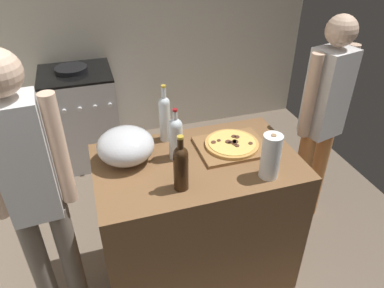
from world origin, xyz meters
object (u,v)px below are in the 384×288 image
object	(u,v)px
wine_bottle_clear	(181,166)
person_in_red	(323,116)
wine_bottle_green	(176,137)
stove	(82,117)
paper_towel_roll	(271,156)
person_in_stripes	(33,190)
pizza	(232,144)
wine_bottle_dark	(165,117)
mixing_bowl	(126,146)

from	to	relation	value
wine_bottle_clear	person_in_red	world-z (taller)	person_in_red
wine_bottle_green	stove	size ratio (longest dim) A/B	0.33
stove	paper_towel_roll	bearing A→B (deg)	-63.09
wine_bottle_clear	stove	bearing A→B (deg)	104.56
wine_bottle_clear	stove	size ratio (longest dim) A/B	0.33
wine_bottle_green	person_in_stripes	size ratio (longest dim) A/B	0.18
pizza	wine_bottle_clear	distance (m)	0.48
paper_towel_roll	wine_bottle_dark	size ratio (longest dim) A/B	0.71
stove	wine_bottle_clear	bearing A→B (deg)	-75.44
wine_bottle_dark	wine_bottle_clear	bearing A→B (deg)	-94.20
pizza	wine_bottle_green	distance (m)	0.35
paper_towel_roll	person_in_red	size ratio (longest dim) A/B	0.16
mixing_bowl	wine_bottle_dark	bearing A→B (deg)	29.95
mixing_bowl	wine_bottle_dark	world-z (taller)	wine_bottle_dark
wine_bottle_green	person_in_red	distance (m)	1.10
pizza	wine_bottle_green	size ratio (longest dim) A/B	1.03
mixing_bowl	person_in_stripes	world-z (taller)	person_in_stripes
person_in_stripes	wine_bottle_dark	bearing A→B (deg)	24.24
pizza	wine_bottle_clear	world-z (taller)	wine_bottle_clear
stove	person_in_red	distance (m)	2.15
paper_towel_roll	pizza	bearing A→B (deg)	105.34
wine_bottle_dark	person_in_stripes	xyz separation A→B (m)	(-0.74, -0.33, -0.11)
paper_towel_roll	wine_bottle_clear	size ratio (longest dim) A/B	0.83
wine_bottle_clear	person_in_red	bearing A→B (deg)	21.16
wine_bottle_green	person_in_red	world-z (taller)	person_in_red
wine_bottle_clear	person_in_stripes	xyz separation A→B (m)	(-0.71, 0.14, -0.09)
person_in_red	person_in_stripes	bearing A→B (deg)	-170.79
wine_bottle_dark	person_in_red	xyz separation A→B (m)	(1.09, -0.04, -0.15)
mixing_bowl	person_in_red	size ratio (longest dim) A/B	0.20
wine_bottle_clear	paper_towel_roll	bearing A→B (deg)	-5.19
paper_towel_roll	person_in_red	distance (m)	0.82
pizza	wine_bottle_dark	xyz separation A→B (m)	(-0.35, 0.21, 0.13)
paper_towel_roll	stove	distance (m)	2.14
wine_bottle_green	mixing_bowl	bearing A→B (deg)	168.52
person_in_stripes	paper_towel_roll	bearing A→B (deg)	-8.79
wine_bottle_dark	stove	xyz separation A→B (m)	(-0.50, 1.32, -0.62)
mixing_bowl	wine_bottle_dark	size ratio (longest dim) A/B	0.88
paper_towel_roll	wine_bottle_green	xyz separation A→B (m)	(-0.42, 0.31, 0.01)
person_in_red	wine_bottle_green	bearing A→B (deg)	-171.13
mixing_bowl	wine_bottle_clear	distance (m)	0.40
pizza	person_in_red	world-z (taller)	person_in_red
mixing_bowl	paper_towel_roll	size ratio (longest dim) A/B	1.24
pizza	stove	bearing A→B (deg)	118.98
pizza	person_in_stripes	xyz separation A→B (m)	(-1.09, -0.12, 0.02)
wine_bottle_dark	person_in_red	world-z (taller)	person_in_red
person_in_red	stove	bearing A→B (deg)	139.50
pizza	wine_bottle_dark	world-z (taller)	wine_bottle_dark
wine_bottle_green	wine_bottle_clear	world-z (taller)	same
wine_bottle_green	person_in_red	xyz separation A→B (m)	(1.08, 0.17, -0.13)
mixing_bowl	wine_bottle_green	bearing A→B (deg)	-11.48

